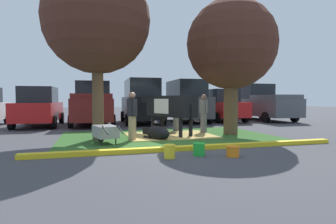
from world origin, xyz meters
name	(u,v)px	position (x,y,z in m)	size (l,w,h in m)	color
ground_plane	(169,144)	(0.00, 0.00, 0.00)	(80.00, 80.00, 0.00)	#424247
grass_island	(169,137)	(0.45, 1.55, 0.01)	(7.74, 5.05, 0.02)	#2D5B23
curb_yellow	(196,148)	(0.45, -1.12, 0.06)	(8.94, 0.24, 0.12)	yellow
hay_bedding	(170,135)	(0.56, 1.76, 0.03)	(3.20, 2.40, 0.04)	tan
shade_tree_left	(97,21)	(-2.09, 1.52, 4.04)	(3.60, 3.60, 5.87)	brown
shade_tree_right	(231,45)	(2.99, 1.56, 3.50)	(3.50, 3.50, 5.29)	brown
cow_holstein	(169,106)	(0.60, 2.06, 1.12)	(1.60, 3.00, 1.57)	black
calf_lying	(157,133)	(-0.15, 0.97, 0.24)	(0.90, 1.31, 0.48)	black
person_handler	(204,112)	(2.15, 2.28, 0.85)	(0.34, 0.52, 1.59)	slate
person_visitor_near	(132,115)	(-1.00, 0.94, 0.88)	(0.34, 0.53, 1.64)	#9E7F5B
person_visitor_far	(176,113)	(1.23, 3.14, 0.82)	(0.53, 0.34, 1.53)	slate
wheelbarrow	(105,132)	(-1.91, 0.51, 0.39)	(0.87, 1.62, 0.63)	gray
bucket_yellow	(170,151)	(-0.55, -1.97, 0.17)	(0.29, 0.29, 0.33)	yellow
bucket_green	(199,149)	(0.25, -1.86, 0.16)	(0.31, 0.31, 0.31)	green
bucket_orange	(233,151)	(0.99, -2.22, 0.14)	(0.33, 0.33, 0.26)	orange
sedan_silver	(39,107)	(-4.88, 7.21, 0.98)	(2.12, 4.45, 2.02)	red
pickup_truck_maroon	(93,104)	(-2.21, 7.54, 1.11)	(2.34, 5.46, 2.42)	maroon
suv_black	(141,101)	(0.50, 7.50, 1.27)	(2.22, 4.65, 2.52)	black
suv_dark_grey	(186,101)	(3.26, 7.65, 1.27)	(2.22, 4.65, 2.52)	#3D3D42
sedan_red	(221,106)	(5.69, 7.77, 0.98)	(2.12, 4.45, 2.02)	red
pickup_truck_black	(263,103)	(8.68, 7.65, 1.11)	(2.34, 5.46, 2.42)	#4C5156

